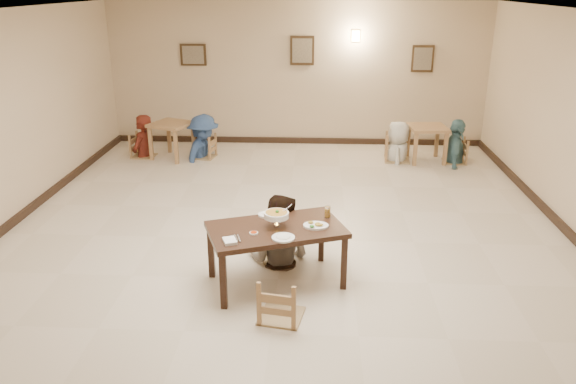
# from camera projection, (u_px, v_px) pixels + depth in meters

# --- Properties ---
(floor) EXTENTS (10.00, 10.00, 0.00)m
(floor) POSITION_uv_depth(u_px,v_px,m) (284.00, 240.00, 7.75)
(floor) COLOR beige
(floor) RESTS_ON ground
(ceiling) EXTENTS (10.00, 10.00, 0.00)m
(ceiling) POSITION_uv_depth(u_px,v_px,m) (283.00, 12.00, 6.70)
(ceiling) COLOR white
(ceiling) RESTS_ON wall_back
(wall_back) EXTENTS (10.00, 0.00, 10.00)m
(wall_back) POSITION_uv_depth(u_px,v_px,m) (297.00, 74.00, 11.90)
(wall_back) COLOR beige
(wall_back) RESTS_ON floor
(baseboard_back) EXTENTS (8.00, 0.06, 0.12)m
(baseboard_back) POSITION_uv_depth(u_px,v_px,m) (297.00, 140.00, 12.38)
(baseboard_back) COLOR black
(baseboard_back) RESTS_ON floor
(baseboard_left) EXTENTS (0.06, 10.00, 0.12)m
(baseboard_left) POSITION_uv_depth(u_px,v_px,m) (3.00, 229.00, 7.92)
(baseboard_left) COLOR black
(baseboard_left) RESTS_ON floor
(picture_a) EXTENTS (0.55, 0.04, 0.45)m
(picture_a) POSITION_uv_depth(u_px,v_px,m) (193.00, 55.00, 11.83)
(picture_a) COLOR #332314
(picture_a) RESTS_ON wall_back
(picture_b) EXTENTS (0.50, 0.04, 0.60)m
(picture_b) POSITION_uv_depth(u_px,v_px,m) (302.00, 51.00, 11.68)
(picture_b) COLOR #332314
(picture_b) RESTS_ON wall_back
(picture_c) EXTENTS (0.45, 0.04, 0.55)m
(picture_c) POSITION_uv_depth(u_px,v_px,m) (423.00, 59.00, 11.61)
(picture_c) COLOR #332314
(picture_c) RESTS_ON wall_back
(wall_sconce) EXTENTS (0.16, 0.05, 0.22)m
(wall_sconce) POSITION_uv_depth(u_px,v_px,m) (356.00, 36.00, 11.52)
(wall_sconce) COLOR #FFD88C
(wall_sconce) RESTS_ON wall_back
(main_table) EXTENTS (1.72, 1.33, 0.71)m
(main_table) POSITION_uv_depth(u_px,v_px,m) (276.00, 234.00, 6.43)
(main_table) COLOR #331E14
(main_table) RESTS_ON floor
(chair_far) EXTENTS (0.41, 0.41, 0.87)m
(chair_far) POSITION_uv_depth(u_px,v_px,m) (276.00, 226.00, 7.12)
(chair_far) COLOR tan
(chair_far) RESTS_ON floor
(chair_near) EXTENTS (0.44, 0.44, 0.94)m
(chair_near) POSITION_uv_depth(u_px,v_px,m) (281.00, 278.00, 5.80)
(chair_near) COLOR tan
(chair_near) RESTS_ON floor
(main_diner) EXTENTS (1.00, 0.86, 1.77)m
(main_diner) POSITION_uv_depth(u_px,v_px,m) (278.00, 195.00, 6.89)
(main_diner) COLOR gray
(main_diner) RESTS_ON floor
(curry_warmer) EXTENTS (0.32, 0.28, 0.26)m
(curry_warmer) POSITION_uv_depth(u_px,v_px,m) (276.00, 215.00, 6.35)
(curry_warmer) COLOR silver
(curry_warmer) RESTS_ON main_table
(rice_plate_far) EXTENTS (0.30, 0.30, 0.07)m
(rice_plate_far) POSITION_uv_depth(u_px,v_px,m) (271.00, 214.00, 6.71)
(rice_plate_far) COLOR white
(rice_plate_far) RESTS_ON main_table
(rice_plate_near) EXTENTS (0.26, 0.26, 0.06)m
(rice_plate_near) POSITION_uv_depth(u_px,v_px,m) (283.00, 237.00, 6.12)
(rice_plate_near) COLOR white
(rice_plate_near) RESTS_ON main_table
(fried_plate) EXTENTS (0.29, 0.29, 0.06)m
(fried_plate) POSITION_uv_depth(u_px,v_px,m) (316.00, 225.00, 6.41)
(fried_plate) COLOR white
(fried_plate) RESTS_ON main_table
(chili_dish) EXTENTS (0.10, 0.10, 0.02)m
(chili_dish) POSITION_uv_depth(u_px,v_px,m) (254.00, 233.00, 6.23)
(chili_dish) COLOR white
(chili_dish) RESTS_ON main_table
(napkin_cutlery) EXTENTS (0.21, 0.28, 0.03)m
(napkin_cutlery) POSITION_uv_depth(u_px,v_px,m) (230.00, 241.00, 6.03)
(napkin_cutlery) COLOR white
(napkin_cutlery) RESTS_ON main_table
(drink_glass) EXTENTS (0.07, 0.07, 0.14)m
(drink_glass) POSITION_uv_depth(u_px,v_px,m) (328.00, 212.00, 6.66)
(drink_glass) COLOR white
(drink_glass) RESTS_ON main_table
(bg_table_left) EXTENTS (0.94, 0.94, 0.72)m
(bg_table_left) POSITION_uv_depth(u_px,v_px,m) (172.00, 129.00, 11.16)
(bg_table_left) COLOR #A57B50
(bg_table_left) RESTS_ON floor
(bg_table_right) EXTENTS (0.76, 0.76, 0.70)m
(bg_table_right) POSITION_uv_depth(u_px,v_px,m) (427.00, 133.00, 10.97)
(bg_table_right) COLOR #A57B50
(bg_table_right) RESTS_ON floor
(bg_chair_ll) EXTENTS (0.43, 0.43, 0.92)m
(bg_chair_ll) POSITION_uv_depth(u_px,v_px,m) (142.00, 135.00, 11.27)
(bg_chair_ll) COLOR tan
(bg_chair_ll) RESTS_ON floor
(bg_chair_lr) EXTENTS (0.42, 0.42, 0.89)m
(bg_chair_lr) POSITION_uv_depth(u_px,v_px,m) (203.00, 136.00, 11.23)
(bg_chair_lr) COLOR tan
(bg_chair_lr) RESTS_ON floor
(bg_chair_rl) EXTENTS (0.48, 0.48, 1.03)m
(bg_chair_rl) POSITION_uv_depth(u_px,v_px,m) (399.00, 135.00, 11.01)
(bg_chair_rl) COLOR tan
(bg_chair_rl) RESTS_ON floor
(bg_chair_rr) EXTENTS (0.42, 0.42, 0.90)m
(bg_chair_rr) POSITION_uv_depth(u_px,v_px,m) (456.00, 140.00, 10.92)
(bg_chair_rr) COLOR tan
(bg_chair_rr) RESTS_ON floor
(bg_diner_a) EXTENTS (0.55, 0.71, 1.73)m
(bg_diner_a) POSITION_uv_depth(u_px,v_px,m) (140.00, 115.00, 11.13)
(bg_diner_a) COLOR #571C13
(bg_diner_a) RESTS_ON floor
(bg_diner_b) EXTENTS (0.96, 1.28, 1.76)m
(bg_diner_b) POSITION_uv_depth(u_px,v_px,m) (202.00, 115.00, 11.08)
(bg_diner_b) COLOR #36558B
(bg_diner_b) RESTS_ON floor
(bg_diner_c) EXTENTS (0.59, 0.83, 1.59)m
(bg_diner_c) POSITION_uv_depth(u_px,v_px,m) (400.00, 122.00, 10.91)
(bg_diner_c) COLOR silver
(bg_diner_c) RESTS_ON floor
(bg_diner_d) EXTENTS (0.61, 1.08, 1.73)m
(bg_diner_d) POSITION_uv_depth(u_px,v_px,m) (459.00, 119.00, 10.78)
(bg_diner_d) COLOR slate
(bg_diner_d) RESTS_ON floor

